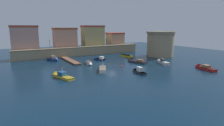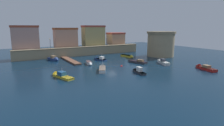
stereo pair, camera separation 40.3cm
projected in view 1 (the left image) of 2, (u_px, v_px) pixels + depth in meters
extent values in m
plane|color=#0C2338|center=(112.00, 66.00, 52.21)|extent=(127.36, 127.36, 0.00)
cube|color=#9E8966|center=(83.00, 51.00, 70.94)|extent=(49.94, 2.65, 3.26)
cube|color=#817053|center=(83.00, 47.00, 70.60)|extent=(49.94, 2.95, 0.24)
cube|color=tan|center=(25.00, 39.00, 62.62)|extent=(8.71, 3.69, 7.59)
cube|color=#A1432E|center=(24.00, 26.00, 61.82)|extent=(9.06, 3.84, 0.70)
cube|color=tan|center=(65.00, 38.00, 70.14)|extent=(8.53, 4.46, 6.78)
cube|color=#A14A27|center=(65.00, 29.00, 69.42)|extent=(8.87, 4.64, 0.70)
cube|color=tan|center=(93.00, 36.00, 75.94)|extent=(8.98, 4.43, 7.72)
cube|color=#A34033|center=(93.00, 26.00, 75.13)|extent=(9.34, 4.61, 0.70)
cube|color=tan|center=(115.00, 39.00, 82.30)|extent=(6.76, 5.48, 4.64)
cube|color=#A94234|center=(115.00, 33.00, 81.79)|extent=(7.03, 5.70, 0.70)
cylinder|color=#9E8966|center=(160.00, 45.00, 69.23)|extent=(9.98, 9.98, 8.59)
cylinder|color=#867556|center=(161.00, 32.00, 68.33)|extent=(10.78, 10.78, 0.80)
cube|color=brown|center=(70.00, 60.00, 59.34)|extent=(2.06, 15.78, 0.48)
cylinder|color=#503426|center=(67.00, 57.00, 65.11)|extent=(0.20, 0.20, 0.70)
cylinder|color=#503426|center=(70.00, 58.00, 62.45)|extent=(0.20, 0.20, 0.70)
cylinder|color=#503426|center=(73.00, 60.00, 59.78)|extent=(0.20, 0.20, 0.70)
cylinder|color=#503426|center=(76.00, 61.00, 57.12)|extent=(0.20, 0.20, 0.70)
cylinder|color=#503426|center=(79.00, 63.00, 54.45)|extent=(0.20, 0.20, 0.70)
cylinder|color=black|center=(50.00, 44.00, 64.13)|extent=(0.12, 0.12, 3.20)
sphere|color=#F9D172|center=(49.00, 39.00, 63.79)|extent=(0.32, 0.32, 0.32)
cylinder|color=black|center=(84.00, 43.00, 70.58)|extent=(0.12, 0.12, 2.70)
sphere|color=#F9D172|center=(84.00, 39.00, 70.29)|extent=(0.32, 0.32, 0.32)
cylinder|color=black|center=(106.00, 42.00, 75.54)|extent=(0.12, 0.12, 3.08)
sphere|color=#F9D172|center=(106.00, 38.00, 75.22)|extent=(0.32, 0.32, 0.32)
cube|color=gold|center=(63.00, 77.00, 39.37)|extent=(3.34, 6.20, 0.50)
cone|color=gold|center=(54.00, 74.00, 41.74)|extent=(1.86, 1.79, 1.51)
cube|color=brown|center=(63.00, 76.00, 39.33)|extent=(3.41, 6.32, 0.08)
cube|color=navy|center=(62.00, 74.00, 39.54)|extent=(1.77, 2.10, 0.85)
cylinder|color=#B2B2B7|center=(62.00, 72.00, 39.33)|extent=(0.08, 0.08, 1.83)
cube|color=navy|center=(53.00, 59.00, 60.69)|extent=(2.92, 4.43, 0.81)
cone|color=navy|center=(57.00, 60.00, 58.97)|extent=(2.02, 1.59, 1.77)
cube|color=#0D143C|center=(53.00, 58.00, 60.62)|extent=(2.98, 4.52, 0.08)
cube|color=olive|center=(53.00, 57.00, 60.28)|extent=(1.84, 1.87, 0.78)
cylinder|color=#B2B2B7|center=(53.00, 55.00, 60.31)|extent=(0.08, 0.08, 1.69)
cube|color=red|center=(206.00, 69.00, 47.00)|extent=(2.91, 5.71, 0.65)
cone|color=red|center=(197.00, 66.00, 50.18)|extent=(1.86, 1.73, 1.57)
cube|color=#4A100D|center=(206.00, 68.00, 46.94)|extent=(2.97, 5.83, 0.08)
cube|color=olive|center=(206.00, 66.00, 46.92)|extent=(1.72, 1.93, 0.65)
cylinder|color=#B2B2B7|center=(207.00, 64.00, 46.86)|extent=(0.08, 0.08, 1.67)
cube|color=gold|center=(126.00, 56.00, 67.72)|extent=(2.08, 5.31, 0.75)
cone|color=gold|center=(132.00, 57.00, 65.20)|extent=(1.55, 1.56, 1.39)
cube|color=#5A5B19|center=(126.00, 55.00, 67.66)|extent=(2.12, 5.42, 0.08)
cube|color=white|center=(103.00, 69.00, 45.69)|extent=(3.98, 5.63, 0.84)
cone|color=white|center=(103.00, 67.00, 49.05)|extent=(1.95, 1.92, 1.46)
cube|color=#766557|center=(103.00, 68.00, 45.62)|extent=(4.06, 5.74, 0.08)
cylinder|color=#B2B2B7|center=(103.00, 64.00, 45.78)|extent=(0.08, 0.08, 1.97)
cube|color=navy|center=(101.00, 60.00, 60.80)|extent=(3.40, 4.25, 0.47)
cone|color=navy|center=(95.00, 59.00, 62.03)|extent=(2.01, 1.75, 1.70)
cube|color=#0F2032|center=(101.00, 59.00, 60.77)|extent=(3.47, 4.33, 0.08)
cube|color=silver|center=(102.00, 58.00, 60.50)|extent=(1.77, 1.70, 0.84)
cube|color=#99B7C6|center=(100.00, 57.00, 60.80)|extent=(1.11, 0.63, 0.50)
cylinder|color=#B2B2B7|center=(101.00, 56.00, 60.41)|extent=(0.08, 0.08, 2.09)
cube|color=#333338|center=(138.00, 62.00, 56.21)|extent=(3.34, 5.93, 0.58)
cone|color=#333338|center=(129.00, 61.00, 58.51)|extent=(2.00, 1.83, 1.66)
cube|color=black|center=(138.00, 61.00, 56.16)|extent=(3.41, 6.05, 0.08)
cube|color=olive|center=(140.00, 60.00, 55.59)|extent=(1.53, 2.24, 0.59)
cube|color=#333338|center=(140.00, 72.00, 43.54)|extent=(1.87, 4.72, 0.47)
cone|color=#333338|center=(134.00, 70.00, 46.18)|extent=(1.28, 1.45, 1.09)
cube|color=black|center=(140.00, 71.00, 43.50)|extent=(1.91, 4.82, 0.08)
cube|color=silver|center=(140.00, 69.00, 43.42)|extent=(1.09, 1.79, 1.07)
cube|color=#99B7C6|center=(138.00, 68.00, 44.18)|extent=(0.75, 0.18, 0.64)
cube|color=white|center=(89.00, 63.00, 54.31)|extent=(2.26, 4.38, 0.84)
cone|color=white|center=(90.00, 64.00, 51.83)|extent=(1.45, 1.44, 1.19)
cube|color=#77595A|center=(89.00, 62.00, 54.24)|extent=(2.31, 4.46, 0.08)
cube|color=silver|center=(163.00, 63.00, 54.60)|extent=(3.47, 5.89, 0.83)
cone|color=silver|center=(159.00, 61.00, 58.00)|extent=(1.85, 1.82, 1.44)
cube|color=#4D7650|center=(163.00, 61.00, 54.53)|extent=(3.54, 6.01, 0.08)
cube|color=#333842|center=(163.00, 60.00, 54.88)|extent=(1.59, 1.83, 0.69)
cube|color=#99B7C6|center=(162.00, 59.00, 55.61)|extent=(0.96, 0.42, 0.42)
sphere|color=red|center=(121.00, 66.00, 51.50)|extent=(0.61, 0.61, 0.61)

